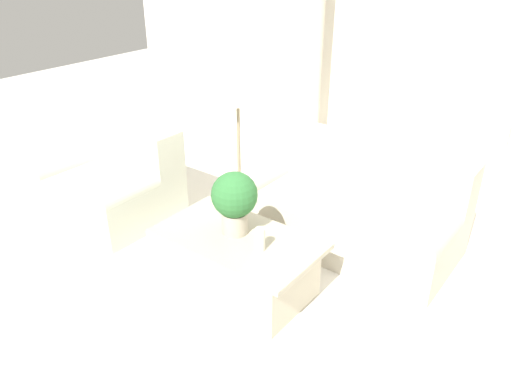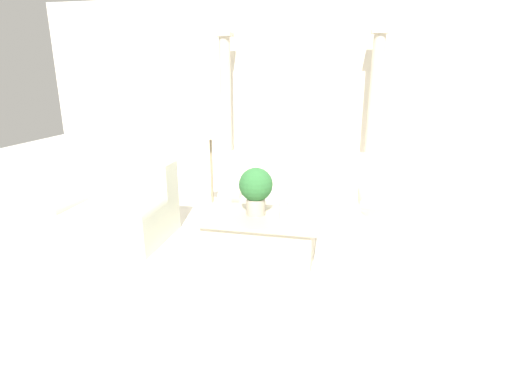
{
  "view_description": "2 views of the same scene",
  "coord_description": "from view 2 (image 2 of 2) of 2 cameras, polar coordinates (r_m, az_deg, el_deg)",
  "views": [
    {
      "loc": [
        2.02,
        -3.0,
        2.52
      ],
      "look_at": [
        -0.24,
        -0.06,
        0.62
      ],
      "focal_mm": 35.0,
      "sensor_mm": 36.0,
      "label": 1
    },
    {
      "loc": [
        0.72,
        -4.37,
        1.93
      ],
      "look_at": [
        -0.19,
        -0.15,
        0.62
      ],
      "focal_mm": 28.0,
      "sensor_mm": 36.0,
      "label": 2
    }
  ],
  "objects": [
    {
      "name": "ground_plane",
      "position": [
        4.83,
        2.58,
        -6.72
      ],
      "size": [
        16.0,
        16.0,
        0.0
      ],
      "primitive_type": "plane",
      "color": "silver"
    },
    {
      "name": "potted_plant",
      "position": [
        4.14,
        -0.02,
        0.62
      ],
      "size": [
        0.35,
        0.35,
        0.5
      ],
      "color": "#B2A893",
      "rests_on": "coffee_table"
    },
    {
      "name": "column_right",
      "position": [
        7.01,
        16.46,
        11.08
      ],
      "size": [
        0.27,
        0.27,
        2.56
      ],
      "color": "beige",
      "rests_on": "ground_plane"
    },
    {
      "name": "column_left",
      "position": [
        7.29,
        -4.34,
        11.9
      ],
      "size": [
        0.27,
        0.27,
        2.56
      ],
      "color": "beige",
      "rests_on": "ground_plane"
    },
    {
      "name": "floor_lamp",
      "position": [
        5.28,
        -6.55,
        8.74
      ],
      "size": [
        0.42,
        0.42,
        1.38
      ],
      "color": "gray",
      "rests_on": "ground_plane"
    },
    {
      "name": "loveseat",
      "position": [
        5.08,
        -19.44,
        -2.23
      ],
      "size": [
        1.29,
        0.97,
        0.88
      ],
      "color": "beige",
      "rests_on": "ground_plane"
    },
    {
      "name": "sofa_long",
      "position": [
        5.31,
        6.58,
        -0.59
      ],
      "size": [
        1.98,
        0.97,
        0.88
      ],
      "color": "beige",
      "rests_on": "ground_plane"
    },
    {
      "name": "pillar_candle",
      "position": [
        4.07,
        3.91,
        -2.67
      ],
      "size": [
        0.07,
        0.07,
        0.18
      ],
      "color": "silver",
      "rests_on": "coffee_table"
    },
    {
      "name": "coffee_table",
      "position": [
        4.27,
        0.66,
        -6.4
      ],
      "size": [
        1.27,
        0.73,
        0.48
      ],
      "color": "beige",
      "rests_on": "ground_plane"
    },
    {
      "name": "wall_back",
      "position": [
        7.43,
        6.78,
        14.2
      ],
      "size": [
        10.0,
        0.06,
        3.2
      ],
      "color": "silver",
      "rests_on": "ground_plane"
    }
  ]
}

